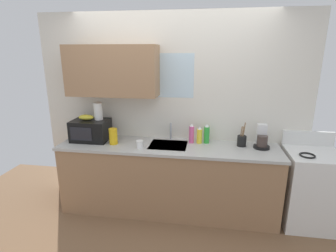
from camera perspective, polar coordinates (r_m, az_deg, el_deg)
The scene contains 14 objects.
kitchen_wall_assembly at distance 3.45m, azimuth -1.65°, elevation 4.91°, with size 3.49×0.42×2.50m.
counter_unit at distance 3.43m, azimuth 0.00°, elevation -11.19°, with size 2.72×0.63×0.90m.
sink_faucet at distance 3.45m, azimuth 0.59°, elevation -1.13°, with size 0.03×0.03×0.22m, color #B2B5BA.
stove_range at distance 3.62m, azimuth 28.38°, elevation -11.74°, with size 0.60×0.60×1.08m.
microwave at distance 3.55m, azimuth -16.44°, elevation -0.87°, with size 0.46×0.35×0.27m.
banana_bunch at distance 3.53m, azimuth -17.37°, elevation 1.81°, with size 0.20×0.11×0.07m, color gold.
paper_towel_roll at distance 3.50m, azimuth -14.90°, elevation 3.13°, with size 0.11×0.11×0.22m, color white.
coffee_maker at distance 3.35m, azimuth 19.68°, elevation -2.70°, with size 0.19×0.21×0.28m.
dish_soap_bottle_pink at distance 3.33m, azimuth 5.14°, elevation -1.69°, with size 0.06×0.06×0.25m.
dish_soap_bottle_yellow at distance 3.33m, azimuth 6.84°, elevation -2.03°, with size 0.07×0.07×0.22m.
dish_soap_bottle_green at distance 3.34m, azimuth 8.39°, elevation -1.75°, with size 0.07×0.07×0.25m.
cereal_canister at distance 3.35m, azimuth -11.81°, elevation -2.20°, with size 0.10×0.10×0.20m, color gold.
mug_white at distance 3.17m, azimuth -6.16°, elevation -3.96°, with size 0.08×0.08×0.10m, color white.
utensil_crock at distance 3.34m, azimuth 15.71°, elevation -3.06°, with size 0.11×0.11×0.30m.
Camera 1 is at (0.47, -3.02, 2.02)m, focal length 28.06 mm.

